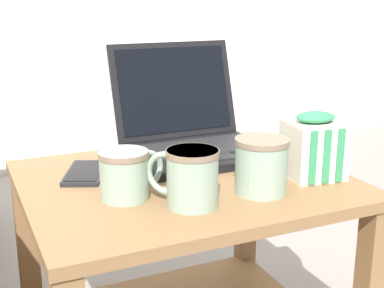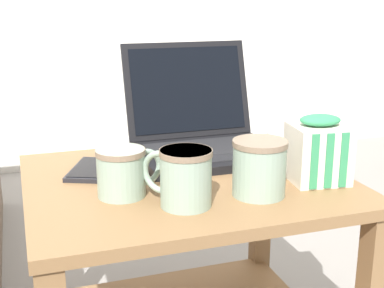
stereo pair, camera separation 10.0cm
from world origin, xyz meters
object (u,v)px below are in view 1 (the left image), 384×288
Objects in this scene: mug_front_left at (126,172)px; snack_bag at (314,147)px; cell_phone at (85,173)px; laptop at (191,131)px; mug_mid_center at (262,162)px; mug_front_right at (191,175)px.

mug_front_left is 0.38m from snack_bag.
snack_bag is at bearing -25.52° from cell_phone.
mug_front_left reaches higher than cell_phone.
mug_mid_center is at bearing -88.08° from laptop.
snack_bag is (0.14, 0.03, 0.00)m from mug_mid_center.
mug_front_right reaches higher than cell_phone.
cell_phone is (-0.41, 0.20, -0.06)m from snack_bag.
mug_front_left is 0.16m from cell_phone.
snack_bag reaches higher than mug_front_right.
mug_mid_center reaches higher than mug_front_left.
mug_mid_center is 0.97× the size of snack_bag.
mug_front_left is 0.96× the size of snack_bag.
cell_phone is at bearing -166.68° from laptop.
mug_front_left is at bearing -76.37° from cell_phone.
mug_front_left is 0.25m from mug_mid_center.
mug_front_right reaches higher than mug_front_left.
snack_bag is 0.46m from cell_phone.
mug_front_right is at bearing -61.34° from cell_phone.
mug_front_right is (0.09, -0.08, 0.01)m from mug_front_left.
laptop is 0.27m from cell_phone.
laptop is at bearing 91.92° from mug_mid_center.
cell_phone is at bearing 154.48° from snack_bag.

